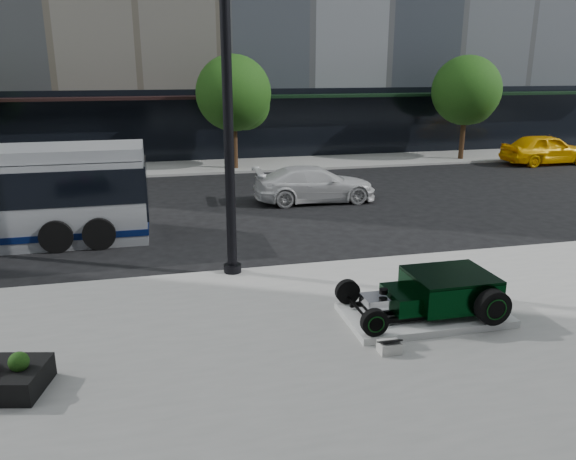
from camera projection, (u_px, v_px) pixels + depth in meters
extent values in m
plane|color=black|center=(265.00, 247.00, 16.95)|extent=(120.00, 120.00, 0.00)
cube|color=gray|center=(214.00, 166.00, 29.99)|extent=(70.00, 4.00, 0.12)
cube|color=black|center=(17.00, 130.00, 29.27)|extent=(22.00, 0.50, 4.00)
cube|color=black|center=(421.00, 121.00, 34.39)|extent=(24.00, 0.50, 4.00)
cube|color=black|center=(10.00, 100.00, 28.25)|extent=(22.00, 1.60, 0.15)
cube|color=black|center=(428.00, 94.00, 33.38)|extent=(24.00, 1.60, 0.15)
cylinder|color=black|center=(235.00, 143.00, 28.90)|extent=(0.28, 0.28, 2.60)
sphere|color=#11390F|center=(233.00, 93.00, 28.19)|extent=(3.80, 3.80, 3.80)
sphere|color=#11390F|center=(245.00, 105.00, 28.77)|extent=(2.60, 2.60, 2.60)
cylinder|color=black|center=(462.00, 136.00, 31.79)|extent=(0.28, 0.28, 2.60)
sphere|color=#11390F|center=(466.00, 90.00, 31.08)|extent=(3.80, 3.80, 3.80)
sphere|color=#11390F|center=(472.00, 101.00, 31.67)|extent=(2.60, 2.60, 2.60)
cube|color=silver|center=(424.00, 314.00, 11.92)|extent=(3.40, 1.80, 0.15)
cube|color=black|center=(435.00, 316.00, 11.45)|extent=(3.00, 0.08, 0.10)
cube|color=black|center=(415.00, 299.00, 12.29)|extent=(3.00, 0.08, 0.10)
cube|color=black|center=(449.00, 289.00, 11.89)|extent=(1.70, 1.45, 0.62)
cube|color=black|center=(451.00, 275.00, 11.80)|extent=(1.70, 1.45, 0.06)
cube|color=black|center=(401.00, 299.00, 11.68)|extent=(0.55, 1.05, 0.38)
cube|color=silver|center=(376.00, 304.00, 11.57)|extent=(0.55, 0.55, 0.34)
cylinder|color=black|center=(384.00, 291.00, 11.53)|extent=(0.18, 0.18, 0.10)
cylinder|color=black|center=(360.00, 311.00, 11.53)|extent=(0.06, 1.55, 0.06)
cylinder|color=black|center=(493.00, 307.00, 11.23)|extent=(0.72, 0.24, 0.72)
cylinder|color=black|center=(496.00, 310.00, 11.12)|extent=(0.37, 0.02, 0.37)
torus|color=#0B3D10|center=(497.00, 310.00, 11.11)|extent=(0.44, 0.02, 0.44)
cylinder|color=black|center=(450.00, 277.00, 12.82)|extent=(0.72, 0.24, 0.72)
cylinder|color=black|center=(448.00, 275.00, 12.94)|extent=(0.37, 0.02, 0.37)
torus|color=#0B3D10|center=(447.00, 275.00, 12.95)|extent=(0.44, 0.02, 0.44)
cylinder|color=black|center=(374.00, 322.00, 10.77)|extent=(0.54, 0.16, 0.54)
cylinder|color=black|center=(376.00, 324.00, 10.69)|extent=(0.28, 0.02, 0.28)
torus|color=#0B3D10|center=(376.00, 325.00, 10.68)|extent=(0.34, 0.02, 0.34)
cylinder|color=black|center=(348.00, 292.00, 12.22)|extent=(0.54, 0.16, 0.54)
cylinder|color=black|center=(346.00, 290.00, 12.30)|extent=(0.28, 0.02, 0.28)
torus|color=#0B3D10|center=(346.00, 290.00, 12.31)|extent=(0.34, 0.02, 0.34)
cube|color=silver|center=(389.00, 347.00, 10.47)|extent=(0.40, 0.30, 0.22)
cube|color=black|center=(390.00, 341.00, 10.43)|extent=(0.40, 0.29, 0.15)
cylinder|color=black|center=(228.00, 110.00, 13.41)|extent=(0.25, 0.25, 8.25)
cylinder|color=black|center=(233.00, 268.00, 14.55)|extent=(0.45, 0.45, 0.21)
sphere|color=#C72384|center=(6.00, 358.00, 9.22)|extent=(0.27, 0.27, 0.27)
sphere|color=#11390F|center=(25.00, 356.00, 9.29)|extent=(0.27, 0.27, 0.27)
cube|color=black|center=(146.00, 187.00, 17.85)|extent=(0.06, 2.30, 1.70)
cylinder|color=black|center=(56.00, 236.00, 16.36)|extent=(0.96, 0.28, 0.96)
cylinder|color=black|center=(68.00, 214.00, 18.78)|extent=(0.96, 0.28, 0.96)
cylinder|color=black|center=(99.00, 234.00, 16.62)|extent=(0.96, 0.28, 0.96)
cylinder|color=black|center=(106.00, 212.00, 19.05)|extent=(0.96, 0.28, 0.96)
imported|color=silver|center=(315.00, 184.00, 22.39)|extent=(4.94, 2.13, 1.42)
imported|color=#FFBA03|center=(546.00, 149.00, 30.84)|extent=(4.86, 1.97, 1.66)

